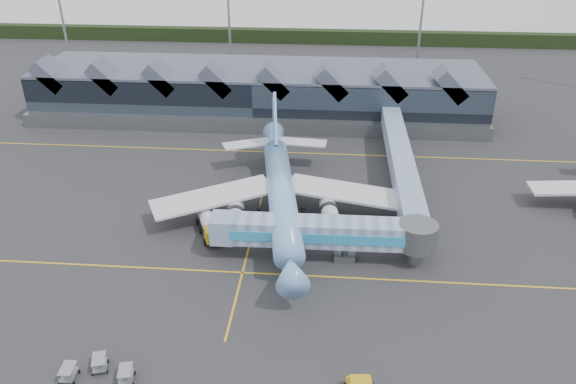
{
  "coord_description": "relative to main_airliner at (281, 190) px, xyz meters",
  "views": [
    {
      "loc": [
        10.06,
        -63.0,
        41.1
      ],
      "look_at": [
        4.61,
        3.92,
        5.0
      ],
      "focal_mm": 35.0,
      "sensor_mm": 36.0,
      "label": 1
    }
  ],
  "objects": [
    {
      "name": "ground",
      "position": [
        -3.41,
        -6.22,
        -4.03
      ],
      "size": [
        260.0,
        260.0,
        0.0
      ],
      "primitive_type": "plane",
      "color": "#2B2B2E",
      "rests_on": "ground"
    },
    {
      "name": "terminal",
      "position": [
        -8.47,
        41.13,
        0.85
      ],
      "size": [
        90.0,
        22.25,
        12.52
      ],
      "color": "black",
      "rests_on": "ground"
    },
    {
      "name": "baggage_carts",
      "position": [
        -14.62,
        -31.72,
        -3.24
      ],
      "size": [
        7.03,
        3.61,
        1.4
      ],
      "rotation": [
        0.0,
        0.0,
        0.2
      ],
      "color": "#92969A",
      "rests_on": "ground"
    },
    {
      "name": "fuel_truck",
      "position": [
        -9.34,
        -5.54,
        -2.4
      ],
      "size": [
        5.15,
        8.48,
        2.91
      ],
      "rotation": [
        0.0,
        0.0,
        0.4
      ],
      "color": "black",
      "rests_on": "ground"
    },
    {
      "name": "tree_line_far",
      "position": [
        -3.41,
        103.78,
        -2.03
      ],
      "size": [
        260.0,
        4.0,
        4.0
      ],
      "primitive_type": "cube",
      "color": "black",
      "rests_on": "ground"
    },
    {
      "name": "light_masts",
      "position": [
        17.59,
        56.58,
        8.46
      ],
      "size": [
        132.4,
        42.56,
        22.45
      ],
      "color": "gray",
      "rests_on": "ground"
    },
    {
      "name": "taxi_stripes",
      "position": [
        -3.41,
        3.78,
        -4.02
      ],
      "size": [
        120.0,
        60.0,
        0.01
      ],
      "color": "gold",
      "rests_on": "ground"
    },
    {
      "name": "main_airliner",
      "position": [
        0.0,
        0.0,
        0.0
      ],
      "size": [
        36.68,
        42.59,
        13.7
      ],
      "rotation": [
        0.0,
        0.0,
        0.15
      ],
      "color": "#75B3ED",
      "rests_on": "ground"
    },
    {
      "name": "jet_bridge",
      "position": [
        7.73,
        -10.31,
        -0.27
      ],
      "size": [
        27.96,
        4.82,
        5.66
      ],
      "rotation": [
        0.0,
        0.0,
        0.01
      ],
      "color": "#6886AD",
      "rests_on": "ground"
    }
  ]
}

